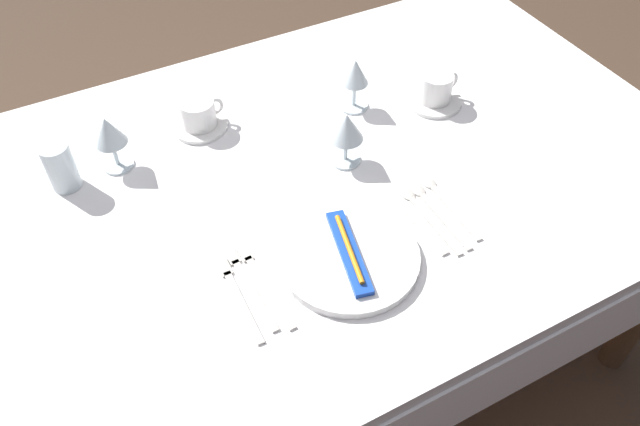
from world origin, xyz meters
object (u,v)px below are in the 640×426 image
(wine_glass_right, at_px, (346,129))
(fork_inner, at_px, (249,284))
(coffee_cup_left, at_px, (436,87))
(coffee_cup_right, at_px, (198,113))
(fork_salad, at_px, (238,296))
(wine_glass_left, at_px, (355,76))
(dinner_knife, at_px, (416,221))
(spoon_dessert, at_px, (433,208))
(toothbrush_package, at_px, (349,251))
(spoon_soup, at_px, (423,212))
(fork_outer, at_px, (263,282))
(drink_tumbler, at_px, (61,169))
(dinner_plate, at_px, (349,257))
(wine_glass_centre, at_px, (109,134))
(spoon_tea, at_px, (444,199))

(wine_glass_right, bearing_deg, fork_inner, -146.63)
(coffee_cup_left, bearing_deg, coffee_cup_right, 161.88)
(fork_salad, distance_m, wine_glass_left, 0.63)
(dinner_knife, distance_m, wine_glass_left, 0.41)
(fork_inner, bearing_deg, spoon_dessert, 0.31)
(fork_salad, bearing_deg, wine_glass_left, 39.81)
(coffee_cup_right, bearing_deg, wine_glass_right, -46.89)
(coffee_cup_left, relative_size, wine_glass_left, 0.79)
(toothbrush_package, distance_m, spoon_soup, 0.20)
(toothbrush_package, bearing_deg, fork_outer, 170.77)
(dinner_knife, distance_m, coffee_cup_left, 0.41)
(spoon_dessert, distance_m, coffee_cup_right, 0.59)
(wine_glass_left, bearing_deg, drink_tumbler, 175.78)
(coffee_cup_left, xyz_separation_m, wine_glass_right, (-0.30, -0.08, 0.05))
(dinner_plate, distance_m, drink_tumbler, 0.64)
(dinner_plate, relative_size, fork_salad, 1.34)
(dinner_plate, xyz_separation_m, coffee_cup_right, (-0.11, 0.52, 0.03))
(dinner_plate, distance_m, wine_glass_centre, 0.58)
(toothbrush_package, height_order, drink_tumbler, drink_tumbler)
(fork_inner, bearing_deg, fork_outer, -14.28)
(coffee_cup_right, bearing_deg, spoon_soup, -57.04)
(spoon_dessert, bearing_deg, wine_glass_left, 86.38)
(dinner_knife, xyz_separation_m, wine_glass_centre, (-0.50, 0.45, 0.09))
(dinner_plate, distance_m, coffee_cup_left, 0.55)
(spoon_soup, distance_m, coffee_cup_right, 0.58)
(fork_salad, relative_size, wine_glass_centre, 1.54)
(toothbrush_package, distance_m, coffee_cup_left, 0.55)
(fork_inner, distance_m, spoon_dessert, 0.42)
(spoon_soup, bearing_deg, fork_salad, -177.75)
(dinner_knife, xyz_separation_m, spoon_dessert, (0.05, 0.02, 0.00))
(spoon_soup, bearing_deg, spoon_tea, 9.41)
(spoon_dessert, relative_size, spoon_tea, 1.02)
(spoon_tea, relative_size, coffee_cup_right, 1.91)
(toothbrush_package, relative_size, spoon_soup, 1.02)
(coffee_cup_left, bearing_deg, wine_glass_centre, 169.73)
(spoon_tea, bearing_deg, dinner_knife, -164.42)
(dinner_knife, bearing_deg, spoon_dessert, 15.73)
(dinner_plate, distance_m, dinner_knife, 0.17)
(dinner_plate, bearing_deg, fork_inner, 170.08)
(wine_glass_left, bearing_deg, dinner_plate, -121.01)
(spoon_tea, relative_size, wine_glass_left, 1.52)
(fork_salad, relative_size, coffee_cup_right, 1.94)
(fork_salad, distance_m, spoon_dessert, 0.45)
(fork_outer, relative_size, spoon_tea, 1.09)
(fork_outer, height_order, drink_tumbler, drink_tumbler)
(fork_inner, xyz_separation_m, fork_salad, (-0.03, -0.02, -0.00))
(fork_outer, distance_m, fork_inner, 0.03)
(dinner_knife, xyz_separation_m, drink_tumbler, (-0.61, 0.44, 0.05))
(dinner_plate, relative_size, fork_outer, 1.25)
(spoon_soup, height_order, drink_tumbler, drink_tumbler)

